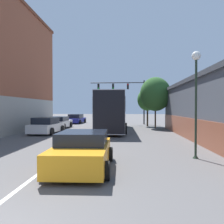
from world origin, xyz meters
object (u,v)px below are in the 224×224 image
at_px(parked_car_left_near, 46,126).
at_px(street_lamp, 196,87).
at_px(street_tree_near, 155,94).
at_px(hatchback_foreground, 82,151).
at_px(bus, 112,110).
at_px(traffic_signal_gantry, 126,92).
at_px(parked_car_left_mid, 59,123).
at_px(street_tree_far, 148,100).
at_px(parked_car_left_far, 76,119).

distance_m(parked_car_left_near, street_lamp, 13.68).
bearing_deg(street_tree_near, street_lamp, -90.82).
distance_m(hatchback_foreground, street_tree_near, 17.64).
bearing_deg(hatchback_foreground, bus, -2.28).
height_order(hatchback_foreground, traffic_signal_gantry, traffic_signal_gantry).
xyz_separation_m(hatchback_foreground, traffic_signal_gantry, (1.64, 22.56, 3.89)).
bearing_deg(traffic_signal_gantry, parked_car_left_mid, -138.39).
bearing_deg(street_tree_far, parked_car_left_far, 154.21).
bearing_deg(street_lamp, hatchback_foreground, -157.61).
bearing_deg(parked_car_left_mid, street_tree_near, -85.99).
height_order(bus, parked_car_left_mid, bus).
xyz_separation_m(hatchback_foreground, street_tree_near, (4.94, 16.64, 3.16)).
bearing_deg(traffic_signal_gantry, parked_car_left_near, -120.83).
bearing_deg(parked_car_left_far, street_tree_far, -111.95).
bearing_deg(hatchback_foreground, street_tree_far, -14.03).
height_order(parked_car_left_near, parked_car_left_far, parked_car_left_near).
bearing_deg(parked_car_left_far, hatchback_foreground, -162.80).
distance_m(parked_car_left_far, street_tree_far, 11.45).
distance_m(hatchback_foreground, street_tree_far, 19.84).
relative_size(hatchback_foreground, parked_car_left_near, 0.94).
relative_size(parked_car_left_near, parked_car_left_far, 0.91).
xyz_separation_m(parked_car_left_near, traffic_signal_gantry, (7.00, 11.72, 3.86)).
height_order(parked_car_left_far, traffic_signal_gantry, traffic_signal_gantry).
xyz_separation_m(parked_car_left_far, street_lamp, (10.44, -22.08, 2.57)).
relative_size(bus, street_tree_far, 2.51).
xyz_separation_m(bus, street_lamp, (4.50, -12.23, 1.15)).
bearing_deg(bus, parked_car_left_near, 119.75).
bearing_deg(traffic_signal_gantry, parked_car_left_far, 168.66).
bearing_deg(bus, hatchback_foreground, 177.95).
relative_size(bus, traffic_signal_gantry, 1.54).
bearing_deg(parked_car_left_mid, bus, -105.93).
relative_size(bus, parked_car_left_near, 2.81).
distance_m(parked_car_left_mid, street_lamp, 17.71).
bearing_deg(street_tree_far, hatchback_foreground, -102.71).
distance_m(bus, parked_car_left_near, 6.66).
distance_m(bus, parked_car_left_mid, 6.46).
relative_size(hatchback_foreground, street_tree_far, 0.84).
height_order(hatchback_foreground, street_tree_near, street_tree_near).
bearing_deg(hatchback_foreground, parked_car_left_far, 12.04).
bearing_deg(bus, parked_car_left_far, 30.02).
relative_size(parked_car_left_far, street_lamp, 0.96).
relative_size(hatchback_foreground, traffic_signal_gantry, 0.52).
bearing_deg(street_lamp, parked_car_left_mid, 127.02).
height_order(parked_car_left_mid, street_lamp, street_lamp).
height_order(hatchback_foreground, parked_car_left_far, hatchback_foreground).
bearing_deg(parked_car_left_near, parked_car_left_far, 4.51).
xyz_separation_m(traffic_signal_gantry, street_tree_far, (2.69, -3.38, -1.25)).
xyz_separation_m(bus, parked_car_left_near, (-5.60, -3.34, -1.38)).
xyz_separation_m(parked_car_left_far, street_tree_far, (10.03, -4.85, 2.65)).
bearing_deg(street_lamp, bus, 110.19).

